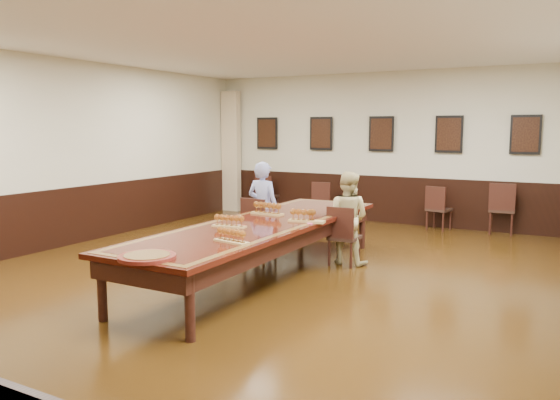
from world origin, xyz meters
The scene contains 23 objects.
floor centered at (0.00, 0.00, -0.01)m, with size 8.00×10.00×0.02m, color black.
ceiling centered at (0.00, 0.00, 3.21)m, with size 8.00×10.00×0.02m, color white.
wall_back centered at (0.00, 5.01, 1.60)m, with size 8.00×0.02×3.20m, color beige.
wall_left centered at (-4.01, 0.00, 1.60)m, with size 0.02×10.00×3.20m, color beige.
chair_man centered at (-0.67, 1.05, 0.47)m, with size 0.44×0.48×0.94m, color black, non-canonical shape.
chair_woman centered at (0.74, 1.14, 0.44)m, with size 0.42×0.45×0.89m, color black, non-canonical shape.
spare_chair_a centered at (-2.70, 4.77, 0.46)m, with size 0.43×0.47×0.92m, color black, non-canonical shape.
spare_chair_b centered at (-1.13, 4.49, 0.44)m, with size 0.41×0.45×0.87m, color black, non-canonical shape.
spare_chair_c centered at (1.32, 4.67, 0.44)m, with size 0.41×0.45×0.89m, color black, non-canonical shape.
spare_chair_d centered at (2.48, 4.83, 0.50)m, with size 0.46×0.51×0.99m, color black, non-canonical shape.
person_man centered at (-0.67, 1.15, 0.75)m, with size 0.55×0.36×1.50m, color #4758B3.
person_woman centered at (0.74, 1.24, 0.69)m, with size 0.69×0.54×1.39m, color #CDBD80.
pink_phone centered at (0.60, 0.23, 0.76)m, with size 0.06×0.13×0.01m, color #F65298.
curtain centered at (-3.75, 4.82, 1.45)m, with size 0.45×0.18×2.90m, color tan.
wainscoting centered at (0.00, 0.00, 0.50)m, with size 8.00×10.00×1.00m.
conference_table centered at (0.00, 0.00, 0.61)m, with size 1.40×5.00×0.76m.
posters centered at (0.00, 4.94, 1.90)m, with size 6.14×0.04×0.74m.
flight_a centered at (-0.27, 0.59, 0.84)m, with size 0.52×0.20×0.19m.
flight_b centered at (0.51, 0.30, 0.84)m, with size 0.51×0.23×0.19m.
flight_c centered at (-0.17, -0.54, 0.83)m, with size 0.46×0.18×0.17m.
flight_d centered at (0.38, -1.32, 0.83)m, with size 0.46×0.22×0.17m.
red_plate_grp centered at (-0.08, -0.48, 0.76)m, with size 0.22×0.22×0.03m.
carved_platter centered at (0.07, -2.33, 0.77)m, with size 0.65×0.65×0.05m.
Camera 1 is at (3.74, -6.27, 2.02)m, focal length 35.00 mm.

